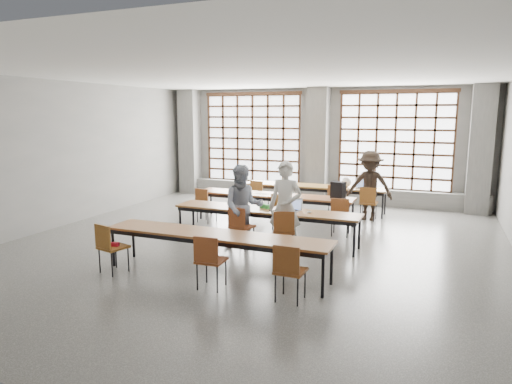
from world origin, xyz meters
TOP-DOWN VIEW (x-y plane):
  - floor at (0.00, 0.00)m, footprint 11.00×11.00m
  - ceiling at (0.00, 0.00)m, footprint 11.00×11.00m
  - wall_back at (0.00, 5.50)m, footprint 10.00×0.00m
  - wall_front at (0.00, -5.50)m, footprint 10.00×0.00m
  - wall_left at (-5.00, 0.00)m, footprint 0.00×11.00m
  - column_left at (-4.50, 5.22)m, footprint 0.60×0.55m
  - column_mid at (0.00, 5.22)m, footprint 0.60×0.55m
  - column_right at (4.50, 5.22)m, footprint 0.60×0.55m
  - window_left at (-2.25, 5.42)m, footprint 3.32×0.12m
  - window_right at (2.25, 5.42)m, footprint 3.32×0.12m
  - sill_ledge at (0.00, 5.30)m, footprint 9.80×0.35m
  - desk_row_a at (0.27, 3.82)m, footprint 4.00×0.70m
  - desk_row_b at (-0.29, 2.06)m, footprint 4.00×0.70m
  - desk_row_c at (0.16, 0.32)m, footprint 4.00×0.70m
  - desk_row_d at (0.07, -1.83)m, footprint 4.00×0.70m
  - chair_back_left at (-1.15, 3.19)m, footprint 0.49×0.49m
  - chair_back_mid at (1.05, 3.19)m, footprint 0.51×0.51m
  - chair_back_right at (1.87, 3.19)m, footprint 0.43×0.43m
  - chair_mid_left at (-1.91, 1.43)m, footprint 0.49×0.50m
  - chair_mid_centre at (0.11, 1.43)m, footprint 0.42×0.43m
  - chair_mid_right at (1.51, 1.43)m, footprint 0.45×0.45m
  - chair_front_left at (-0.16, -0.31)m, footprint 0.49×0.49m
  - chair_front_right at (0.78, -0.31)m, footprint 0.52×0.52m
  - chair_near_left at (-1.65, -2.46)m, footprint 0.51×0.51m
  - chair_near_mid at (0.28, -2.46)m, footprint 0.44×0.45m
  - chair_near_right at (1.57, -2.46)m, footprint 0.43×0.44m
  - student_male at (0.76, -0.18)m, footprint 0.67×0.44m
  - student_female at (-0.14, -0.18)m, footprint 1.02×0.93m
  - student_back at (1.87, 3.32)m, footprint 1.18×0.71m
  - laptop_front at (0.72, 0.42)m, footprint 0.41×0.36m
  - laptop_back at (1.60, 3.92)m, footprint 0.45×0.41m
  - mouse at (1.11, 0.30)m, footprint 0.11×0.08m
  - green_box at (0.11, 0.40)m, footprint 0.26×0.19m
  - phone at (0.34, 0.22)m, footprint 0.14×0.10m
  - paper_sheet_b at (-0.59, 2.01)m, footprint 0.34×0.28m
  - paper_sheet_c at (-0.19, 2.06)m, footprint 0.32×0.25m
  - backpack at (1.31, 2.11)m, footprint 0.37×0.29m
  - plastic_bag at (1.17, 3.87)m, footprint 0.31×0.27m
  - red_pouch at (-1.63, -2.38)m, footprint 0.21×0.13m

SIDE VIEW (x-z plane):
  - floor at x=0.00m, z-range 0.00..0.00m
  - sill_ledge at x=0.00m, z-range 0.00..0.50m
  - red_pouch at x=-1.63m, z-range 0.47..0.53m
  - chair_back_left at x=-1.15m, z-range 0.10..0.98m
  - chair_back_mid at x=1.05m, z-range 0.10..0.98m
  - chair_back_right at x=1.87m, z-range 0.10..0.98m
  - chair_mid_left at x=-1.91m, z-range 0.10..0.98m
  - chair_mid_centre at x=0.11m, z-range 0.10..0.98m
  - chair_mid_right at x=1.51m, z-range 0.10..0.98m
  - chair_front_left at x=-0.16m, z-range 0.10..0.98m
  - chair_front_right at x=0.78m, z-range 0.10..0.98m
  - chair_near_left at x=-1.65m, z-range 0.10..0.98m
  - chair_near_mid at x=0.28m, z-range 0.10..0.98m
  - chair_near_right at x=1.57m, z-range 0.10..0.98m
  - desk_row_a at x=0.27m, z-range 0.30..1.03m
  - desk_row_b at x=-0.29m, z-range 0.30..1.03m
  - desk_row_c at x=0.16m, z-range 0.30..1.03m
  - desk_row_d at x=0.07m, z-range 0.30..1.03m
  - paper_sheet_b at x=-0.59m, z-range 0.73..0.73m
  - paper_sheet_c at x=-0.19m, z-range 0.73..0.73m
  - phone at x=0.34m, z-range 0.73..0.74m
  - mouse at x=1.11m, z-range 0.73..0.77m
  - green_box at x=0.11m, z-range 0.73..0.82m
  - laptop_front at x=0.72m, z-range 0.66..0.92m
  - laptop_back at x=1.60m, z-range 0.66..0.92m
  - student_female at x=-0.14m, z-range 0.00..1.71m
  - plastic_bag at x=1.17m, z-range 0.73..1.02m
  - student_back at x=1.87m, z-range 0.00..1.79m
  - student_male at x=0.76m, z-range 0.00..1.82m
  - backpack at x=1.31m, z-range 0.73..1.13m
  - wall_back at x=0.00m, z-range -3.25..6.75m
  - wall_front at x=0.00m, z-range -3.25..6.75m
  - wall_left at x=-5.00m, z-range -3.75..7.25m
  - column_left at x=-4.50m, z-range 0.00..3.50m
  - column_mid at x=0.00m, z-range 0.00..3.50m
  - column_right at x=4.50m, z-range 0.00..3.50m
  - window_left at x=-2.25m, z-range 0.40..3.40m
  - window_right at x=2.25m, z-range 0.40..3.40m
  - ceiling at x=0.00m, z-range 3.50..3.50m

